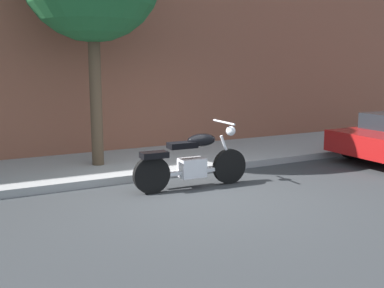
# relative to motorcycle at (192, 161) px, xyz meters

# --- Properties ---
(ground_plane) EXTENTS (60.00, 60.00, 0.00)m
(ground_plane) POSITION_rel_motorcycle_xyz_m (-0.12, -0.40, -0.47)
(ground_plane) COLOR #303335
(sidewalk) EXTENTS (24.70, 2.50, 0.14)m
(sidewalk) POSITION_rel_motorcycle_xyz_m (-0.12, 2.06, -0.40)
(sidewalk) COLOR #959595
(sidewalk) RESTS_ON ground
(motorcycle) EXTENTS (2.09, 0.70, 1.12)m
(motorcycle) POSITION_rel_motorcycle_xyz_m (0.00, 0.00, 0.00)
(motorcycle) COLOR black
(motorcycle) RESTS_ON ground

